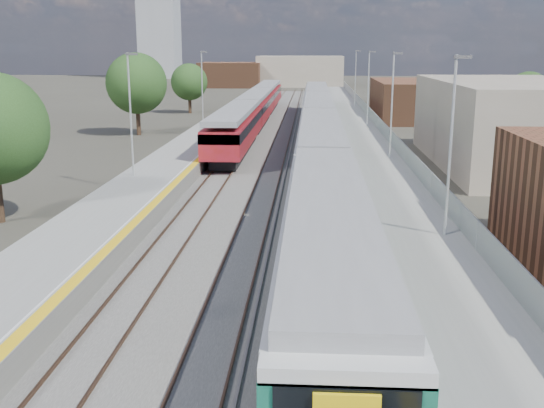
{
  "coord_description": "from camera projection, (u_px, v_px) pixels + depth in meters",
  "views": [
    {
      "loc": [
        0.86,
        -4.41,
        8.75
      ],
      "look_at": [
        -0.8,
        22.25,
        2.2
      ],
      "focal_mm": 42.0,
      "sensor_mm": 36.0,
      "label": 1
    }
  ],
  "objects": [
    {
      "name": "ballast_bed",
      "position": [
        277.0,
        148.0,
        57.43
      ],
      "size": [
        10.5,
        155.0,
        0.06
      ],
      "primitive_type": "cube",
      "color": "#565451",
      "rests_on": "ground"
    },
    {
      "name": "tree_c",
      "position": [
        189.0,
        82.0,
        87.12
      ],
      "size": [
        5.0,
        5.0,
        6.78
      ],
      "color": "#382619",
      "rests_on": "ground"
    },
    {
      "name": "green_train",
      "position": [
        319.0,
        129.0,
        51.78
      ],
      "size": [
        3.05,
        84.92,
        3.36
      ],
      "color": "black",
      "rests_on": "ground"
    },
    {
      "name": "platform_left",
      "position": [
        202.0,
        142.0,
        57.72
      ],
      "size": [
        4.3,
        155.0,
        8.52
      ],
      "color": "slate",
      "rests_on": "ground"
    },
    {
      "name": "tree_b",
      "position": [
        136.0,
        83.0,
        64.73
      ],
      "size": [
        6.18,
        6.18,
        8.38
      ],
      "color": "#382619",
      "rests_on": "ground"
    },
    {
      "name": "buildings",
      "position": [
        226.0,
        39.0,
        139.31
      ],
      "size": [
        72.0,
        185.5,
        40.0
      ],
      "color": "brown",
      "rests_on": "ground"
    },
    {
      "name": "red_train",
      "position": [
        256.0,
        107.0,
        72.78
      ],
      "size": [
        2.95,
        59.8,
        3.72
      ],
      "color": "black",
      "rests_on": "ground"
    },
    {
      "name": "platform_right",
      "position": [
        361.0,
        143.0,
        56.85
      ],
      "size": [
        4.7,
        155.0,
        8.52
      ],
      "color": "slate",
      "rests_on": "ground"
    },
    {
      "name": "tree_d",
      "position": [
        528.0,
        93.0,
        70.01
      ],
      "size": [
        4.66,
        4.66,
        6.32
      ],
      "color": "#382619",
      "rests_on": "ground"
    },
    {
      "name": "tracks",
      "position": [
        284.0,
        144.0,
        59.0
      ],
      "size": [
        8.96,
        160.0,
        0.17
      ],
      "color": "#4C3323",
      "rests_on": "ground"
    },
    {
      "name": "ground",
      "position": [
        301.0,
        153.0,
        54.88
      ],
      "size": [
        320.0,
        320.0,
        0.0
      ],
      "primitive_type": "plane",
      "color": "#47443A",
      "rests_on": "ground"
    }
  ]
}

